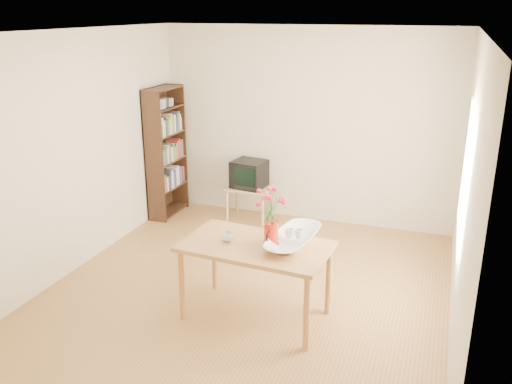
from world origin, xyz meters
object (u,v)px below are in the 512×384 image
at_px(pitcher, 271,234).
at_px(bowl, 294,217).
at_px(television, 250,173).
at_px(mug, 228,237).
at_px(table, 256,253).

relative_size(pitcher, bowl, 0.42).
bearing_deg(television, pitcher, -57.11).
bearing_deg(mug, table, -171.55).
bearing_deg(table, bowl, 29.42).
relative_size(mug, television, 0.23).
xyz_separation_m(pitcher, mug, (-0.40, -0.06, -0.06)).
relative_size(table, bowl, 2.59).
distance_m(table, bowl, 0.48).
xyz_separation_m(table, bowl, (0.31, 0.15, 0.34)).
relative_size(pitcher, television, 0.48).
distance_m(table, mug, 0.30).
distance_m(pitcher, bowl, 0.26).
distance_m(pitcher, television, 2.60).
height_order(table, bowl, bowl).
height_order(pitcher, bowl, bowl).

